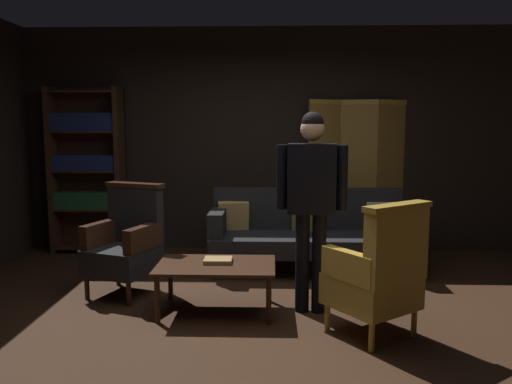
% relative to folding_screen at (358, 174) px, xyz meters
% --- Properties ---
extents(ground_plane, '(10.00, 10.00, 0.00)m').
position_rel_folding_screen_xyz_m(ground_plane, '(-1.23, -2.30, -0.99)').
color(ground_plane, '#331E11').
extents(back_wall, '(7.20, 0.10, 2.80)m').
position_rel_folding_screen_xyz_m(back_wall, '(-1.23, 0.15, 0.41)').
color(back_wall, black).
rests_on(back_wall, ground_plane).
extents(folding_screen, '(1.28, 0.32, 1.90)m').
position_rel_folding_screen_xyz_m(folding_screen, '(0.00, 0.00, 0.00)').
color(folding_screen, olive).
rests_on(folding_screen, ground_plane).
extents(bookshelf, '(0.90, 0.32, 2.05)m').
position_rel_folding_screen_xyz_m(bookshelf, '(-3.38, -0.10, 0.09)').
color(bookshelf, '#382114').
rests_on(bookshelf, ground_plane).
extents(velvet_couch, '(2.12, 0.78, 0.88)m').
position_rel_folding_screen_xyz_m(velvet_couch, '(-0.68, -0.84, -0.53)').
color(velvet_couch, '#382114').
rests_on(velvet_couch, ground_plane).
extents(coffee_table, '(1.00, 0.64, 0.42)m').
position_rel_folding_screen_xyz_m(coffee_table, '(-1.54, -2.17, -0.61)').
color(coffee_table, '#382114').
rests_on(coffee_table, ground_plane).
extents(armchair_gilt_accent, '(0.81, 0.81, 1.04)m').
position_rel_folding_screen_xyz_m(armchair_gilt_accent, '(-0.27, -2.65, -0.50)').
color(armchair_gilt_accent, '#B78E33').
rests_on(armchair_gilt_accent, ground_plane).
extents(armchair_wing_left, '(0.74, 0.74, 1.04)m').
position_rel_folding_screen_xyz_m(armchair_wing_left, '(-2.45, -1.70, -0.50)').
color(armchair_wing_left, '#382114').
rests_on(armchair_wing_left, ground_plane).
extents(standing_figure, '(0.59, 0.25, 1.70)m').
position_rel_folding_screen_xyz_m(standing_figure, '(-0.74, -2.14, 0.04)').
color(standing_figure, black).
rests_on(standing_figure, ground_plane).
extents(book_tan_leather, '(0.24, 0.20, 0.04)m').
position_rel_folding_screen_xyz_m(book_tan_leather, '(-1.53, -2.12, -0.55)').
color(book_tan_leather, '#9E7A47').
rests_on(book_tan_leather, coffee_table).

